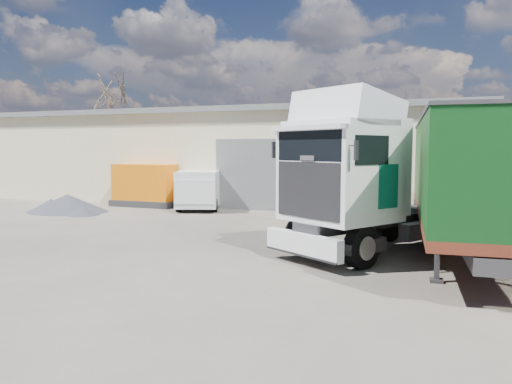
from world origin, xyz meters
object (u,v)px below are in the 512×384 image
(box_trailer, at_px, (463,171))
(panel_van, at_px, (200,189))
(orange_skip, at_px, (149,188))
(tractor_unit, at_px, (362,187))
(bare_tree, at_px, (110,88))

(box_trailer, relative_size, panel_van, 2.33)
(panel_van, distance_m, orange_skip, 3.25)
(box_trailer, height_order, panel_van, box_trailer)
(tractor_unit, height_order, orange_skip, tractor_unit)
(panel_van, bearing_deg, tractor_unit, -61.37)
(tractor_unit, bearing_deg, orange_skip, 177.91)
(box_trailer, distance_m, panel_van, 14.26)
(panel_van, bearing_deg, box_trailer, -49.14)
(bare_tree, bearing_deg, tractor_unit, -39.73)
(bare_tree, height_order, orange_skip, bare_tree)
(box_trailer, distance_m, orange_skip, 17.22)
(orange_skip, bearing_deg, box_trailer, -23.75)
(bare_tree, distance_m, panel_van, 18.19)
(box_trailer, relative_size, orange_skip, 3.31)
(orange_skip, bearing_deg, tractor_unit, -33.31)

